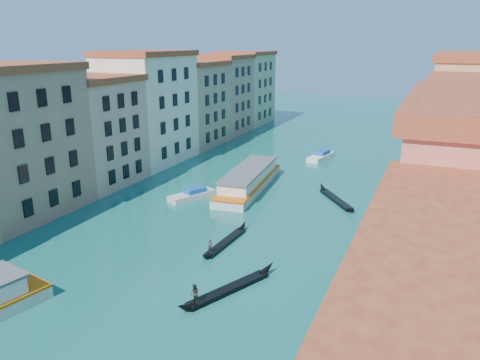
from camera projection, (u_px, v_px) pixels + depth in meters
name	position (u px, v px, depth m)	size (l,w,h in m)	color
left_bank_palazzos	(128.00, 117.00, 83.66)	(12.80, 128.40, 21.00)	beige
right_bank_palazzos	(474.00, 141.00, 62.85)	(12.80, 128.40, 21.00)	brown
quay	(405.00, 199.00, 68.50)	(4.00, 140.00, 1.00)	#AD9E8C
restaurant_awnings	(360.00, 353.00, 30.70)	(3.20, 44.55, 3.12)	maroon
mooring_poles_right	(331.00, 319.00, 37.45)	(1.44, 54.24, 3.20)	#53381C
vaporetto_far	(249.00, 179.00, 74.60)	(7.09, 22.44, 3.28)	silver
gondola_fore	(226.00, 241.00, 54.28)	(1.51, 11.18, 2.23)	black
gondola_right	(227.00, 288.00, 43.75)	(5.98, 11.58, 2.46)	black
gondola_far	(335.00, 198.00, 69.11)	(8.04, 10.38, 1.74)	black
motorboat_mid	(193.00, 194.00, 70.10)	(5.33, 7.68, 1.53)	silver
motorboat_far	(321.00, 156.00, 93.43)	(4.03, 8.24, 1.64)	white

